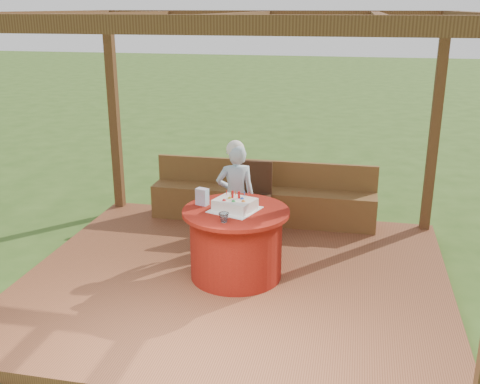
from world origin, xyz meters
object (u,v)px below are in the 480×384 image
chair (254,193)px  drinking_glass (224,218)px  bench (262,202)px  table (236,243)px  gift_bag (202,197)px  elderly_woman (236,194)px  birthday_cake (235,205)px

chair → drinking_glass: (0.02, -1.70, 0.31)m
bench → chair: size_ratio=3.37×
table → gift_bag: bearing=167.6°
table → elderly_woman: bearing=102.6°
chair → birthday_cake: bearing=-87.9°
bench → chair: (-0.06, -0.35, 0.23)m
elderly_woman → gift_bag: size_ratio=7.23×
table → drinking_glass: size_ratio=10.97×
bench → table: bearing=-89.9°
chair → birthday_cake: birthday_cake is taller
birthday_cake → drinking_glass: size_ratio=5.52×
drinking_glass → chair: bearing=90.6°
chair → drinking_glass: size_ratio=8.70×
chair → gift_bag: 1.34m
bench → table: (0.00, -1.69, 0.12)m
drinking_glass → gift_bag: bearing=127.6°
gift_bag → table: bearing=5.8°
chair → gift_bag: size_ratio=4.93×
bench → elderly_woman: bearing=-101.1°
table → birthday_cake: bearing=179.6°
chair → gift_bag: gift_bag is taller
table → chair: bearing=92.6°
birthday_cake → drinking_glass: bearing=-95.1°
chair → birthday_cake: size_ratio=1.58×
bench → gift_bag: bearing=-103.4°
chair → table: bearing=-87.4°
elderly_woman → drinking_glass: 1.17m
bench → birthday_cake: 1.77m
chair → drinking_glass: chair is taller
chair → gift_bag: (-0.32, -1.25, 0.35)m
table → gift_bag: size_ratio=6.21×
birthday_cake → gift_bag: bearing=167.3°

